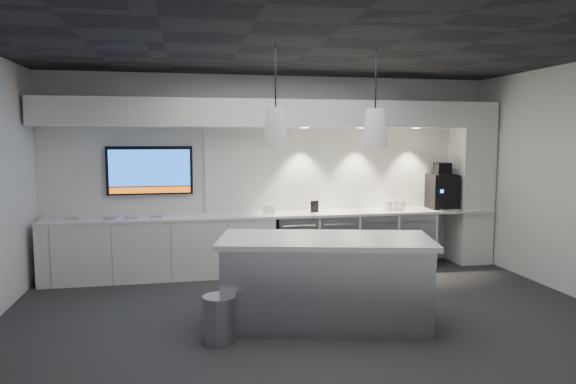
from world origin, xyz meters
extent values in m
plane|color=#2B2B2D|center=(0.00, 0.00, 0.00)|extent=(7.00, 7.00, 0.00)
plane|color=black|center=(0.00, 0.00, 3.00)|extent=(7.00, 7.00, 0.00)
plane|color=white|center=(0.00, 2.50, 1.50)|extent=(7.00, 0.00, 7.00)
plane|color=white|center=(0.00, -2.50, 1.50)|extent=(7.00, 0.00, 7.00)
cube|color=white|center=(0.00, 2.17, 0.88)|extent=(6.80, 0.65, 0.04)
cube|color=white|center=(-1.75, 2.17, 0.43)|extent=(3.30, 0.63, 0.86)
cube|color=#9C9EA4|center=(0.25, 2.17, 0.42)|extent=(0.60, 0.61, 0.85)
cube|color=#9C9EA4|center=(0.88, 2.17, 0.42)|extent=(0.60, 0.61, 0.85)
cube|color=#9C9EA4|center=(1.51, 2.17, 0.42)|extent=(0.60, 0.61, 0.85)
cube|color=#9C9EA4|center=(2.14, 2.17, 0.42)|extent=(0.60, 0.61, 0.85)
cube|color=white|center=(1.20, 2.48, 1.55)|extent=(4.60, 0.03, 1.30)
cube|color=white|center=(0.00, 2.20, 2.40)|extent=(6.90, 0.60, 0.40)
cube|color=white|center=(3.20, 2.20, 1.30)|extent=(0.55, 0.55, 2.60)
cube|color=black|center=(-1.90, 2.45, 1.56)|extent=(1.25, 0.06, 0.72)
cube|color=blue|center=(-1.90, 2.42, 1.60)|extent=(1.17, 0.00, 0.54)
cube|color=#C5500B|center=(-1.90, 2.42, 1.27)|extent=(1.17, 0.00, 0.09)
cube|color=#9C9EA4|center=(0.10, -0.14, 0.46)|extent=(2.31, 1.34, 0.91)
cube|color=white|center=(0.10, -0.14, 0.94)|extent=(2.45, 1.47, 0.05)
cylinder|color=#9C9EA4|center=(-1.07, -0.41, 0.24)|extent=(0.41, 0.41, 0.47)
cube|color=black|center=(2.69, 2.20, 1.18)|extent=(0.45, 0.49, 0.56)
cube|color=black|center=(2.69, 2.20, 1.55)|extent=(0.24, 0.24, 0.18)
cube|color=#9C9EA4|center=(2.69, 1.96, 0.92)|extent=(0.32, 0.23, 0.03)
cube|color=black|center=(0.56, 2.17, 0.99)|extent=(0.14, 0.07, 0.18)
cube|color=white|center=(-0.17, 2.09, 0.97)|extent=(0.18, 0.05, 0.14)
cube|color=#9E9E9E|center=(-2.96, 2.16, 0.91)|extent=(0.20, 0.20, 0.02)
cube|color=#9E9E9E|center=(-2.43, 2.12, 0.91)|extent=(0.20, 0.20, 0.02)
cube|color=#9E9E9E|center=(-2.15, 2.08, 0.91)|extent=(0.19, 0.19, 0.02)
cube|color=#9E9E9E|center=(-1.80, 2.15, 0.91)|extent=(0.18, 0.18, 0.02)
cone|color=white|center=(-0.45, -0.14, 2.15)|extent=(0.29, 0.29, 0.41)
cylinder|color=black|center=(-0.45, -0.14, 2.70)|extent=(0.02, 0.02, 0.70)
cone|color=white|center=(0.64, -0.14, 2.15)|extent=(0.29, 0.29, 0.41)
cylinder|color=black|center=(0.64, -0.14, 2.70)|extent=(0.02, 0.02, 0.70)
camera|label=1|loc=(-1.35, -5.42, 2.04)|focal=32.00mm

